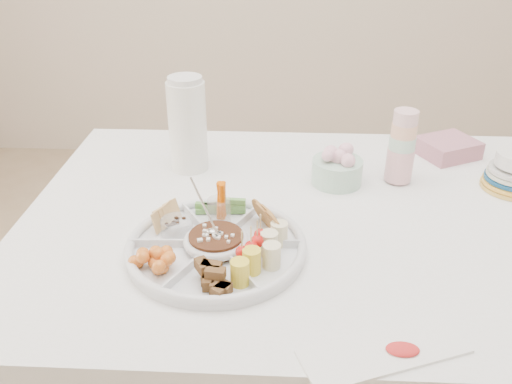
{
  "coord_description": "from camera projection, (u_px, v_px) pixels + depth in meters",
  "views": [
    {
      "loc": [
        -0.14,
        -1.13,
        1.43
      ],
      "look_at": [
        -0.19,
        -0.07,
        0.85
      ],
      "focal_mm": 38.0,
      "sensor_mm": 36.0,
      "label": 1
    }
  ],
  "objects": [
    {
      "name": "dining_table",
      "position": [
        328.0,
        332.0,
        1.49
      ],
      "size": [
        1.52,
        1.02,
        0.76
      ],
      "primitive_type": "cube",
      "color": "white",
      "rests_on": "floor"
    },
    {
      "name": "party_tray",
      "position": [
        216.0,
        244.0,
        1.16
      ],
      "size": [
        0.4,
        0.4,
        0.04
      ],
      "primitive_type": "cylinder",
      "rotation": [
        0.0,
        0.0,
        0.04
      ],
      "color": "white",
      "rests_on": "dining_table"
    },
    {
      "name": "bean_dip",
      "position": [
        216.0,
        241.0,
        1.15
      ],
      "size": [
        0.12,
        0.12,
        0.04
      ],
      "primitive_type": "cylinder",
      "rotation": [
        0.0,
        0.0,
        0.04
      ],
      "color": "#5C2510",
      "rests_on": "party_tray"
    },
    {
      "name": "tortillas",
      "position": [
        269.0,
        220.0,
        1.2
      ],
      "size": [
        0.1,
        0.1,
        0.06
      ],
      "primitive_type": null,
      "rotation": [
        0.0,
        0.0,
        0.04
      ],
      "color": "#AB7934",
      "rests_on": "party_tray"
    },
    {
      "name": "carrot_cucumber",
      "position": [
        220.0,
        197.0,
        1.25
      ],
      "size": [
        0.11,
        0.11,
        0.1
      ],
      "primitive_type": null,
      "rotation": [
        0.0,
        0.0,
        0.04
      ],
      "color": "#DA5700",
      "rests_on": "party_tray"
    },
    {
      "name": "pita_raisins",
      "position": [
        167.0,
        219.0,
        1.2
      ],
      "size": [
        0.1,
        0.1,
        0.05
      ],
      "primitive_type": null,
      "rotation": [
        0.0,
        0.0,
        0.04
      ],
      "color": "tan",
      "rests_on": "party_tray"
    },
    {
      "name": "cherries",
      "position": [
        158.0,
        256.0,
        1.09
      ],
      "size": [
        0.13,
        0.13,
        0.05
      ],
      "primitive_type": null,
      "rotation": [
        0.0,
        0.0,
        0.04
      ],
      "color": "orange",
      "rests_on": "party_tray"
    },
    {
      "name": "granola_chunks",
      "position": [
        211.0,
        276.0,
        1.03
      ],
      "size": [
        0.11,
        0.11,
        0.04
      ],
      "primitive_type": null,
      "rotation": [
        0.0,
        0.0,
        0.04
      ],
      "color": "brown",
      "rests_on": "party_tray"
    },
    {
      "name": "banana_tomato",
      "position": [
        270.0,
        247.0,
        1.08
      ],
      "size": [
        0.13,
        0.13,
        0.1
      ],
      "primitive_type": null,
      "rotation": [
        0.0,
        0.0,
        0.04
      ],
      "color": "#FEFC78",
      "rests_on": "party_tray"
    },
    {
      "name": "cup_stack",
      "position": [
        402.0,
        148.0,
        1.41
      ],
      "size": [
        0.08,
        0.08,
        0.2
      ],
      "primitive_type": "cylinder",
      "rotation": [
        0.0,
        0.0,
        -0.15
      ],
      "color": "white",
      "rests_on": "dining_table"
    },
    {
      "name": "thermos",
      "position": [
        187.0,
        123.0,
        1.47
      ],
      "size": [
        0.12,
        0.12,
        0.27
      ],
      "primitive_type": "cylinder",
      "rotation": [
        0.0,
        0.0,
        0.24
      ],
      "color": "white",
      "rests_on": "dining_table"
    },
    {
      "name": "flower_bowl",
      "position": [
        337.0,
        166.0,
        1.43
      ],
      "size": [
        0.16,
        0.16,
        0.1
      ],
      "primitive_type": "cylinder",
      "rotation": [
        0.0,
        0.0,
        -0.2
      ],
      "color": "#92D2B0",
      "rests_on": "dining_table"
    },
    {
      "name": "napkin_stack",
      "position": [
        448.0,
        148.0,
        1.59
      ],
      "size": [
        0.2,
        0.19,
        0.05
      ],
      "primitive_type": "cube",
      "rotation": [
        0.0,
        0.0,
        0.46
      ],
      "color": "#B47181",
      "rests_on": "dining_table"
    },
    {
      "name": "placemat",
      "position": [
        384.0,
        351.0,
        0.91
      ],
      "size": [
        0.3,
        0.19,
        0.01
      ],
      "primitive_type": "cube",
      "rotation": [
        0.0,
        0.0,
        0.37
      ],
      "color": "white",
      "rests_on": "dining_table"
    }
  ]
}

